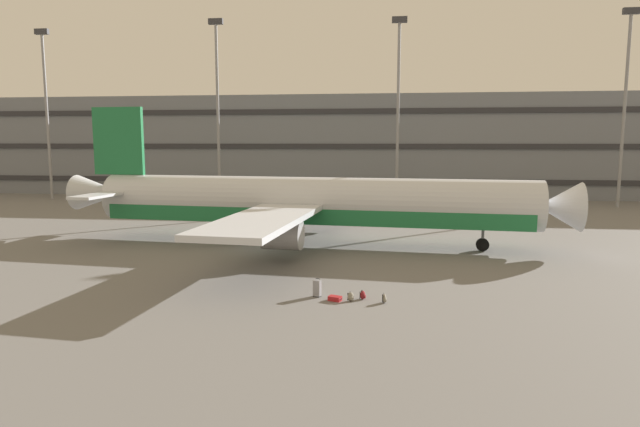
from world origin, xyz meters
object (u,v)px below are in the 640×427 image
object	(u,v)px
airliner	(306,203)
suitcase_purple	(317,288)
suitcase_orange	(335,298)
backpack_large	(351,297)
backpack_red	(385,299)
backpack_small	(363,295)

from	to	relation	value
airliner	suitcase_purple	size ratio (longest dim) A/B	41.54
suitcase_orange	backpack_large	size ratio (longest dim) A/B	1.45
airliner	backpack_red	distance (m)	15.93
suitcase_purple	backpack_red	bearing A→B (deg)	-11.00
backpack_red	backpack_large	distance (m)	1.62
backpack_large	backpack_small	world-z (taller)	backpack_large
airliner	backpack_large	size ratio (longest dim) A/B	79.03
backpack_small	backpack_large	bearing A→B (deg)	-145.77
backpack_large	suitcase_orange	bearing A→B (deg)	-178.18
airliner	backpack_small	distance (m)	15.13
airliner	backpack_small	size ratio (longest dim) A/B	81.08
airliner	backpack_large	world-z (taller)	airliner
suitcase_purple	backpack_small	world-z (taller)	suitcase_purple
suitcase_purple	backpack_small	size ratio (longest dim) A/B	1.95
airliner	suitcase_purple	world-z (taller)	airliner
backpack_large	backpack_small	bearing A→B (deg)	34.23
airliner	backpack_red	size ratio (longest dim) A/B	78.42
suitcase_orange	backpack_small	size ratio (longest dim) A/B	1.49
suitcase_orange	backpack_red	world-z (taller)	backpack_red
suitcase_purple	backpack_large	distance (m)	1.81
suitcase_purple	airliner	bearing A→B (deg)	100.96
airliner	backpack_small	bearing A→B (deg)	-70.51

